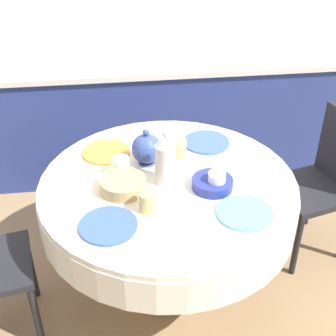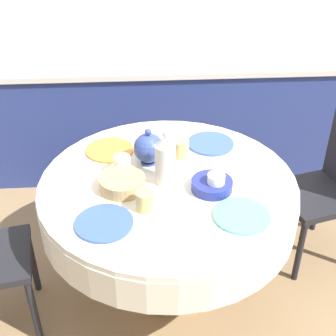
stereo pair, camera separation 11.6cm
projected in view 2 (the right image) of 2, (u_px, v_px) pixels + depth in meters
ground_plane at (168, 286)px, 2.74m from camera, size 12.00×12.00×0.00m
kitchen_counter at (157, 113)px, 3.60m from camera, size 3.24×0.64×0.89m
dining_table at (168, 201)px, 2.39m from camera, size 1.29×1.29×0.75m
chair_left at (329, 184)px, 2.71m from camera, size 0.49×0.49×0.91m
plate_near_left at (104, 223)px, 2.04m from camera, size 0.26×0.26×0.01m
cup_near_left at (145, 201)px, 2.11m from camera, size 0.08×0.08×0.10m
plate_near_right at (242, 216)px, 2.09m from camera, size 0.26×0.26×0.01m
cup_near_right at (216, 183)px, 2.22m from camera, size 0.08×0.08×0.10m
plate_far_left at (110, 150)px, 2.55m from camera, size 0.26×0.26×0.01m
cup_far_left at (122, 165)px, 2.35m from camera, size 0.08×0.08×0.10m
plate_far_right at (211, 143)px, 2.61m from camera, size 0.26×0.26×0.01m
cup_far_right at (181, 149)px, 2.48m from camera, size 0.08×0.08×0.10m
coffee_carafe at (165, 160)px, 2.24m from camera, size 0.10×0.10×0.29m
teapot at (149, 148)px, 2.41m from camera, size 0.22×0.16×0.20m
bread_basket at (122, 183)px, 2.25m from camera, size 0.22×0.22×0.06m
fruit_bowl at (212, 185)px, 2.25m from camera, size 0.20×0.20×0.05m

